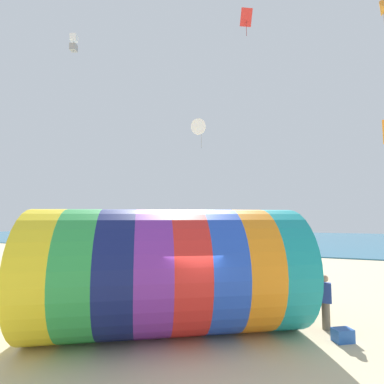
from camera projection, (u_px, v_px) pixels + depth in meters
name	position (u px, v px, depth m)	size (l,w,h in m)	color
ground_plane	(185.00, 342.00, 8.34)	(120.00, 120.00, 0.00)	beige
sea	(285.00, 239.00, 45.25)	(120.00, 40.00, 0.10)	teal
giant_inflatable_tube	(169.00, 270.00, 9.12)	(8.73, 7.18, 3.71)	yellow
kite_handler	(325.00, 302.00, 9.33)	(0.38, 0.25, 1.66)	#726651
kite_orange_delta	(384.00, 10.00, 17.83)	(0.97, 1.18, 1.58)	orange
kite_red_diamond	(246.00, 18.00, 22.17)	(1.02, 0.91, 2.01)	red
kite_white_box	(74.00, 43.00, 19.79)	(0.53, 0.53, 1.18)	white
kite_white_delta	(201.00, 127.00, 21.63)	(1.24, 1.49, 2.27)	white
bystander_near_water	(152.00, 254.00, 21.31)	(0.42, 0.40, 1.63)	#383D56
bystander_mid_beach	(271.00, 256.00, 20.10)	(0.42, 0.39, 1.68)	#726651
cooler_box	(343.00, 335.00, 8.36)	(0.52, 0.36, 0.36)	#2659B2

